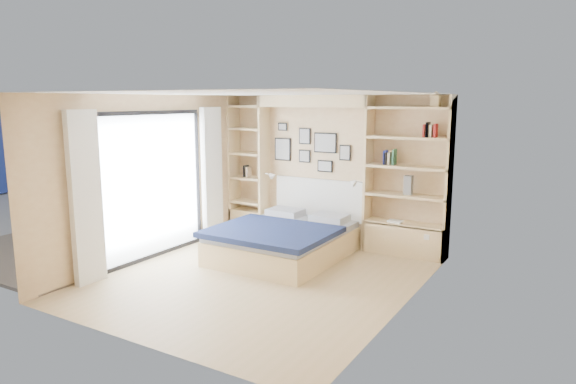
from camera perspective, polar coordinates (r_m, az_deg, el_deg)
The scene contains 8 objects.
ground at distance 7.17m, azimuth -3.00°, elevation -9.52°, with size 4.50×4.50×0.00m, color tan.
room_shell at distance 8.36m, azimuth 0.51°, elevation 0.96°, with size 4.50×4.50×4.50m.
bed at distance 8.00m, azimuth -0.42°, elevation -5.30°, with size 1.77×2.35×1.07m.
photo_gallery at distance 8.93m, azimuth 2.42°, elevation 4.95°, with size 1.48×0.02×0.82m.
reading_lamps at distance 8.73m, azimuth 2.58°, elevation 1.50°, with size 1.92×0.12×0.15m.
shelf_decor at distance 8.16m, azimuth 11.64°, elevation 4.84°, with size 3.54×0.23×2.03m.
deck at distance 9.57m, azimuth -21.33°, elevation -5.17°, with size 3.20×4.00×0.05m, color brown.
deck_chair at distance 9.62m, azimuth -21.77°, elevation -2.73°, with size 0.57×0.86×0.81m.
Camera 1 is at (3.76, -5.61, 2.41)m, focal length 32.00 mm.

